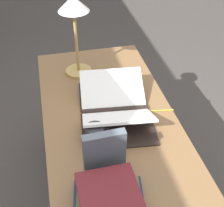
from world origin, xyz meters
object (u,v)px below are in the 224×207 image
Objects in this scene: book_standing_upright at (104,153)px; coffee_mug at (96,135)px; pencil at (157,111)px; open_book at (115,106)px; book_stack_tall at (109,199)px; reading_lamp at (74,15)px.

book_standing_upright is 0.18m from coffee_mug.
open_book is at bearing 77.45° from pencil.
book_stack_tall reaches higher than pencil.
book_stack_tall is 1.69× the size of pencil.
book_standing_upright is at bearing -177.57° from coffee_mug.
open_book reaches higher than book_stack_tall.
open_book is 0.22m from pencil.
book_standing_upright is at bearing 132.79° from pencil.
reading_lamp is 2.70× the size of pencil.
open_book is at bearing -15.50° from book_stack_tall.
reading_lamp is at bearing -1.89° from book_standing_upright.
reading_lamp reaches higher than coffee_mug.
book_stack_tall is 0.34m from coffee_mug.
pencil is at bearing -36.42° from book_stack_tall.
pencil is (0.50, -0.37, -0.05)m from book_stack_tall.
book_standing_upright is 0.82m from reading_lamp.
reading_lamp reaches higher than book_stack_tall.
book_standing_upright is 1.22× the size of pencil.
open_book is 1.20× the size of reading_lamp.
coffee_mug is 0.39m from pencil.
reading_lamp is (0.78, 0.00, 0.26)m from book_standing_upright.
open_book reaches higher than pencil.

